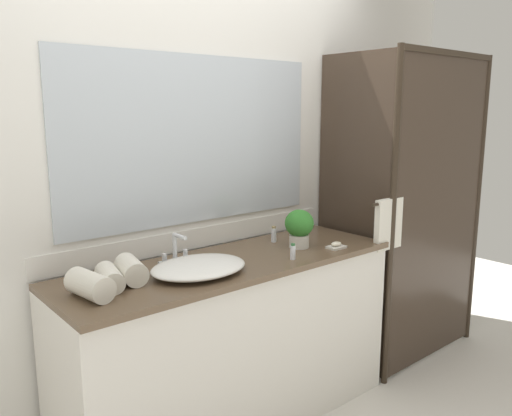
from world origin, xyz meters
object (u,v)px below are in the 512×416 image
Objects in this scene: rolled_towel_far_edge at (131,270)px; rolled_towel_middle at (110,278)px; amenity_bottle_conditioner at (293,252)px; faucet at (176,254)px; soap_dish at (336,246)px; potted_plant at (299,226)px; amenity_bottle_lotion at (274,234)px; sink_basin at (199,267)px; rolled_towel_near_edge at (90,285)px.

rolled_towel_middle is at bearing -168.97° from rolled_towel_far_edge.
amenity_bottle_conditioner is 0.91m from rolled_towel_middle.
faucet is 2.06× the size of amenity_bottle_conditioner.
amenity_bottle_conditioner is (-0.33, 0.00, 0.03)m from soap_dish.
soap_dish is (0.14, -0.14, -0.10)m from potted_plant.
amenity_bottle_conditioner reaches higher than soap_dish.
amenity_bottle_lotion is 1.06m from rolled_towel_middle.
amenity_bottle_lotion is (0.65, 0.20, 0.01)m from sink_basin.
rolled_towel_near_edge is at bearing 174.21° from soap_dish.
rolled_towel_far_edge is at bearing 164.60° from amenity_bottle_conditioner.
potted_plant is 2.28× the size of amenity_bottle_lotion.
rolled_towel_near_edge is 0.23m from rolled_towel_far_edge.
amenity_bottle_conditioner is 0.41× the size of rolled_towel_middle.
potted_plant is 1.05× the size of rolled_towel_middle.
soap_dish is 1.21× the size of amenity_bottle_conditioner.
amenity_bottle_lotion reaches higher than soap_dish.
rolled_towel_near_edge is (-1.19, -0.01, -0.06)m from potted_plant.
potted_plant is 0.97m from rolled_towel_far_edge.
potted_plant reaches higher than amenity_bottle_lotion.
soap_dish is 0.50× the size of rolled_towel_far_edge.
rolled_towel_near_edge is (-1.33, 0.14, 0.04)m from soap_dish.
rolled_towel_near_edge reaches higher than rolled_towel_middle.
soap_dish is (0.82, -0.12, -0.02)m from sink_basin.
sink_basin is 0.68m from potted_plant.
rolled_towel_far_edge is (-0.97, 0.07, -0.06)m from potted_plant.
sink_basin is at bearing -1.63° from rolled_towel_near_edge.
soap_dish is at bearing -9.02° from rolled_towel_middle.
rolled_towel_near_edge is 1.07× the size of rolled_towel_middle.
rolled_towel_far_edge is at bearing 20.05° from rolled_towel_near_edge.
sink_basin is at bearing 171.63° from soap_dish.
rolled_towel_near_edge is at bearing -170.90° from amenity_bottle_lotion.
potted_plant reaches higher than faucet.
faucet reaches higher than rolled_towel_middle.
amenity_bottle_lotion is at bearing 17.19° from sink_basin.
rolled_towel_near_edge reaches higher than soap_dish.
potted_plant is 0.25m from amenity_bottle_conditioner.
potted_plant is at bearing -14.84° from faucet.
potted_plant reaches higher than soap_dish.
sink_basin is 0.83m from soap_dish.
faucet reaches higher than sink_basin.
potted_plant is at bearing 134.99° from soap_dish.
rolled_towel_middle is (-1.05, -0.13, 0.00)m from amenity_bottle_lotion.
amenity_bottle_lotion is (0.65, -0.00, -0.00)m from faucet.
amenity_bottle_lotion is 0.43× the size of rolled_towel_near_edge.
amenity_bottle_conditioner is at bearing 179.99° from soap_dish.
amenity_bottle_lotion is 1.12× the size of amenity_bottle_conditioner.
rolled_towel_near_edge is at bearing -179.58° from potted_plant.
potted_plant is 2.11× the size of soap_dish.
rolled_towel_middle reaches higher than amenity_bottle_conditioner.
potted_plant is at bearing -4.23° from rolled_towel_far_edge.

